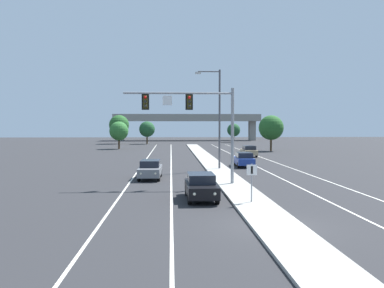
% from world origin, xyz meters
% --- Properties ---
extents(ground_plane, '(260.00, 260.00, 0.00)m').
position_xyz_m(ground_plane, '(0.00, 0.00, 0.00)').
color(ground_plane, '#28282B').
extents(median_island, '(2.40, 110.00, 0.15)m').
position_xyz_m(median_island, '(0.00, 18.00, 0.07)').
color(median_island, '#9E9B93').
rests_on(median_island, ground).
extents(lane_stripe_oncoming_center, '(0.14, 100.00, 0.01)m').
position_xyz_m(lane_stripe_oncoming_center, '(-4.70, 25.00, 0.00)').
color(lane_stripe_oncoming_center, silver).
rests_on(lane_stripe_oncoming_center, ground).
extents(lane_stripe_receding_center, '(0.14, 100.00, 0.01)m').
position_xyz_m(lane_stripe_receding_center, '(4.70, 25.00, 0.00)').
color(lane_stripe_receding_center, silver).
rests_on(lane_stripe_receding_center, ground).
extents(edge_stripe_left, '(0.14, 100.00, 0.01)m').
position_xyz_m(edge_stripe_left, '(-8.00, 25.00, 0.00)').
color(edge_stripe_left, silver).
rests_on(edge_stripe_left, ground).
extents(edge_stripe_right, '(0.14, 100.00, 0.01)m').
position_xyz_m(edge_stripe_right, '(8.00, 25.00, 0.00)').
color(edge_stripe_right, silver).
rests_on(edge_stripe_right, ground).
extents(overhead_signal_mast, '(8.30, 0.44, 7.20)m').
position_xyz_m(overhead_signal_mast, '(-2.76, 12.38, 5.37)').
color(overhead_signal_mast, gray).
rests_on(overhead_signal_mast, median_island).
extents(median_sign_post, '(0.60, 0.10, 2.20)m').
position_xyz_m(median_sign_post, '(-0.09, 4.98, 1.59)').
color(median_sign_post, gray).
rests_on(median_sign_post, median_island).
extents(street_lamp_median, '(2.58, 0.28, 10.00)m').
position_xyz_m(street_lamp_median, '(-0.00, 22.86, 5.79)').
color(street_lamp_median, '#4C4C51').
rests_on(street_lamp_median, median_island).
extents(car_oncoming_black, '(1.88, 4.49, 1.58)m').
position_xyz_m(car_oncoming_black, '(-2.88, 6.71, 0.82)').
color(car_oncoming_black, black).
rests_on(car_oncoming_black, ground).
extents(car_oncoming_grey, '(1.92, 4.51, 1.58)m').
position_xyz_m(car_oncoming_grey, '(-6.48, 16.32, 0.82)').
color(car_oncoming_grey, slate).
rests_on(car_oncoming_grey, ground).
extents(car_receding_blue, '(1.92, 4.51, 1.58)m').
position_xyz_m(car_receding_blue, '(3.23, 25.58, 0.82)').
color(car_receding_blue, navy).
rests_on(car_receding_blue, ground).
extents(car_receding_tan, '(1.84, 4.48, 1.58)m').
position_xyz_m(car_receding_tan, '(6.49, 39.42, 0.82)').
color(car_receding_tan, tan).
rests_on(car_receding_tan, ground).
extents(overpass_bridge, '(42.40, 6.40, 7.65)m').
position_xyz_m(overpass_bridge, '(0.00, 99.47, 5.78)').
color(overpass_bridge, gray).
rests_on(overpass_bridge, ground).
extents(tree_far_left_b, '(4.78, 4.78, 6.92)m').
position_xyz_m(tree_far_left_b, '(-17.19, 79.82, 4.52)').
color(tree_far_left_b, '#4C3823').
rests_on(tree_far_left_b, ground).
extents(tree_far_left_c, '(3.73, 3.73, 5.40)m').
position_xyz_m(tree_far_left_c, '(-10.40, 78.31, 3.52)').
color(tree_far_left_c, '#4C3823').
rests_on(tree_far_left_c, ground).
extents(tree_far_left_a, '(3.60, 3.60, 5.21)m').
position_xyz_m(tree_far_left_a, '(-14.55, 58.82, 3.39)').
color(tree_far_left_a, '#4C3823').
rests_on(tree_far_left_a, ground).
extents(tree_far_right_a, '(3.40, 3.40, 4.92)m').
position_xyz_m(tree_far_right_a, '(11.54, 85.66, 3.20)').
color(tree_far_right_a, '#4C3823').
rests_on(tree_far_right_a, ground).
extents(tree_far_right_c, '(4.31, 4.31, 6.24)m').
position_xyz_m(tree_far_right_c, '(12.72, 51.35, 4.07)').
color(tree_far_right_c, '#4C3823').
rests_on(tree_far_right_c, ground).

